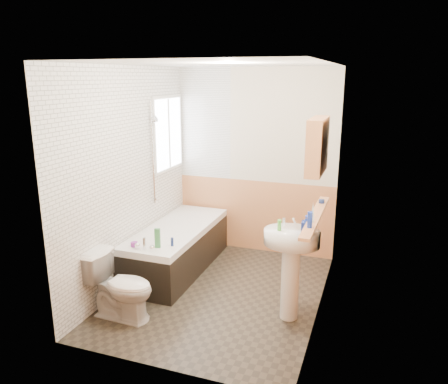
{
  "coord_description": "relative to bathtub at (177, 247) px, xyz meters",
  "views": [
    {
      "loc": [
        1.55,
        -4.21,
        2.38
      ],
      "look_at": [
        0.0,
        0.15,
        1.15
      ],
      "focal_mm": 35.0,
      "sensor_mm": 36.0,
      "label": 1
    }
  ],
  "objects": [
    {
      "name": "wainscot_back",
      "position": [
        0.73,
        0.95,
        0.21
      ],
      "size": [
        2.2,
        0.01,
        1.0
      ],
      "primitive_type": "cube",
      "color": "tan",
      "rests_on": "wall_back"
    },
    {
      "name": "orange_bottle",
      "position": [
        0.23,
        -0.59,
        0.32
      ],
      "size": [
        0.04,
        0.04,
        0.1
      ],
      "primitive_type": "cylinder",
      "rotation": [
        0.0,
        0.0,
        0.12
      ],
      "color": "navy",
      "rests_on": "bathtub"
    },
    {
      "name": "medicine_cabinet",
      "position": [
        1.74,
        -0.51,
        1.45
      ],
      "size": [
        0.15,
        0.58,
        0.52
      ],
      "color": "tan",
      "rests_on": "wall_right"
    },
    {
      "name": "bathtub",
      "position": [
        0.0,
        0.0,
        0.0
      ],
      "size": [
        0.7,
        1.79,
        0.7
      ],
      "color": "black",
      "rests_on": "floor"
    },
    {
      "name": "wall_right",
      "position": [
        1.84,
        -0.44,
        0.96
      ],
      "size": [
        0.02,
        2.8,
        2.5
      ],
      "primitive_type": "cube",
      "color": "beige",
      "rests_on": "ground"
    },
    {
      "name": "shower_riser",
      "position": [
        -0.31,
        0.04,
        1.27
      ],
      "size": [
        0.11,
        0.08,
        1.26
      ],
      "color": "silver",
      "rests_on": "wall_left"
    },
    {
      "name": "soap_bottle",
      "position": [
        1.7,
        -0.72,
        0.69
      ],
      "size": [
        0.09,
        0.18,
        0.08
      ],
      "primitive_type": "imported",
      "rotation": [
        0.0,
        0.0,
        0.06
      ],
      "color": "#19339E",
      "rests_on": "sink"
    },
    {
      "name": "pine_shelf",
      "position": [
        1.77,
        -0.55,
        0.77
      ],
      "size": [
        0.1,
        1.37,
        0.03
      ],
      "primitive_type": "cube",
      "color": "tan",
      "rests_on": "wall_right"
    },
    {
      "name": "tile_cladding_left",
      "position": [
        -0.36,
        -0.44,
        0.96
      ],
      "size": [
        0.01,
        2.8,
        2.5
      ],
      "primitive_type": "cube",
      "color": "white",
      "rests_on": "wall_left"
    },
    {
      "name": "toilet",
      "position": [
        -0.03,
        -1.24,
        0.05
      ],
      "size": [
        0.71,
        0.41,
        0.68
      ],
      "primitive_type": "imported",
      "rotation": [
        0.0,
        0.0,
        1.53
      ],
      "color": "white",
      "rests_on": "floor"
    },
    {
      "name": "floor",
      "position": [
        0.73,
        -0.44,
        -0.29
      ],
      "size": [
        2.8,
        2.8,
        0.0
      ],
      "primitive_type": "plane",
      "color": "#2B251E",
      "rests_on": "ground"
    },
    {
      "name": "green_bottle",
      "position": [
        1.77,
        -0.78,
        0.88
      ],
      "size": [
        0.04,
        0.04,
        0.19
      ],
      "primitive_type": "cone",
      "rotation": [
        0.0,
        0.0,
        -0.08
      ],
      "color": "silver",
      "rests_on": "pine_shelf"
    },
    {
      "name": "wainscot_front",
      "position": [
        0.73,
        -1.83,
        0.21
      ],
      "size": [
        2.2,
        0.01,
        1.0
      ],
      "primitive_type": "cube",
      "color": "tan",
      "rests_on": "wall_front"
    },
    {
      "name": "ceiling",
      "position": [
        0.73,
        -0.44,
        2.21
      ],
      "size": [
        2.8,
        2.8,
        0.0
      ],
      "primitive_type": "plane",
      "rotation": [
        3.14,
        0.0,
        0.0
      ],
      "color": "white",
      "rests_on": "ground"
    },
    {
      "name": "wall_back",
      "position": [
        0.73,
        0.97,
        0.96
      ],
      "size": [
        2.2,
        0.02,
        2.5
      ],
      "primitive_type": "cube",
      "color": "beige",
      "rests_on": "ground"
    },
    {
      "name": "wainscot_right",
      "position": [
        1.82,
        -0.44,
        0.21
      ],
      "size": [
        0.01,
        2.8,
        1.0
      ],
      "primitive_type": "cube",
      "color": "tan",
      "rests_on": "wall_right"
    },
    {
      "name": "wall_left",
      "position": [
        -0.38,
        -0.44,
        0.96
      ],
      "size": [
        0.02,
        2.8,
        2.5
      ],
      "primitive_type": "cube",
      "color": "beige",
      "rests_on": "ground"
    },
    {
      "name": "cream_jar",
      "position": [
        -0.16,
        -0.74,
        0.29
      ],
      "size": [
        0.09,
        0.09,
        0.05
      ],
      "primitive_type": "cylinder",
      "rotation": [
        0.0,
        0.0,
        -0.18
      ],
      "color": "purple",
      "rests_on": "bathtub"
    },
    {
      "name": "blue_gel",
      "position": [
        0.1,
        -0.69,
        0.38
      ],
      "size": [
        0.07,
        0.05,
        0.22
      ],
      "primitive_type": "cube",
      "rotation": [
        0.0,
        0.0,
        0.29
      ],
      "color": "#388447",
      "rests_on": "bathtub"
    },
    {
      "name": "black_jar",
      "position": [
        1.77,
        -0.13,
        0.81
      ],
      "size": [
        0.08,
        0.08,
        0.04
      ],
      "primitive_type": "cylinder",
      "rotation": [
        0.0,
        0.0,
        0.38
      ],
      "color": "navy",
      "rests_on": "pine_shelf"
    },
    {
      "name": "sink",
      "position": [
        1.57,
        -0.68,
        0.38
      ],
      "size": [
        0.55,
        0.44,
        1.06
      ],
      "rotation": [
        0.0,
        0.0,
        -0.08
      ],
      "color": "white",
      "rests_on": "floor"
    },
    {
      "name": "foam_can",
      "position": [
        1.77,
        -0.95,
        0.86
      ],
      "size": [
        0.06,
        0.06,
        0.15
      ],
      "primitive_type": "cylinder",
      "rotation": [
        0.0,
        0.0,
        0.4
      ],
      "color": "#19339E",
      "rests_on": "pine_shelf"
    },
    {
      "name": "tile_return_back",
      "position": [
        0.0,
        0.95,
        1.46
      ],
      "size": [
        0.75,
        0.01,
        1.5
      ],
      "primitive_type": "cube",
      "color": "white",
      "rests_on": "wall_back"
    },
    {
      "name": "window",
      "position": [
        -0.33,
        0.51,
        1.36
      ],
      "size": [
        0.03,
        0.79,
        0.99
      ],
      "color": "white",
      "rests_on": "wall_left"
    },
    {
      "name": "wall_front",
      "position": [
        0.73,
        -1.85,
        0.96
      ],
      "size": [
        2.2,
        0.02,
        2.5
      ],
      "primitive_type": "cube",
      "color": "beige",
      "rests_on": "ground"
    },
    {
      "name": "clear_bottle",
      "position": [
        1.45,
        -0.72,
        0.7
      ],
      "size": [
        0.05,
        0.05,
        0.11
      ],
      "primitive_type": "cylinder",
      "rotation": [
        0.0,
        0.0,
        0.35
      ],
      "color": "#59C647",
      "rests_on": "sink"
    }
  ]
}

